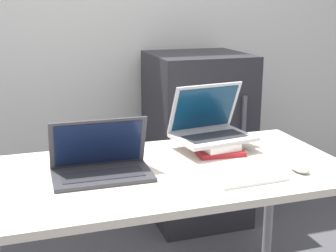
% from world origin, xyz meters
% --- Properties ---
extents(wall_back, '(8.00, 0.05, 2.70)m').
position_xyz_m(wall_back, '(0.00, 1.76, 1.35)').
color(wall_back, silver).
rests_on(wall_back, ground_plane).
extents(desk, '(1.50, 0.77, 0.76)m').
position_xyz_m(desk, '(0.00, 0.38, 0.68)').
color(desk, beige).
rests_on(desk, ground_plane).
extents(laptop_left, '(0.38, 0.23, 0.22)m').
position_xyz_m(laptop_left, '(-0.25, 0.39, 0.80)').
color(laptop_left, '#333338').
rests_on(laptop_left, desk).
extents(book_stack, '(0.22, 0.25, 0.05)m').
position_xyz_m(book_stack, '(0.29, 0.54, 0.78)').
color(book_stack, maroon).
rests_on(book_stack, desk).
extents(laptop_on_books, '(0.37, 0.30, 0.25)m').
position_xyz_m(laptop_on_books, '(0.28, 0.58, 0.86)').
color(laptop_on_books, '#B2B2B7').
rests_on(laptop_on_books, book_stack).
extents(wireless_keyboard, '(0.28, 0.12, 0.01)m').
position_xyz_m(wireless_keyboard, '(0.27, 0.16, 0.76)').
color(wireless_keyboard, silver).
rests_on(wireless_keyboard, desk).
extents(mouse, '(0.06, 0.10, 0.03)m').
position_xyz_m(mouse, '(0.51, 0.19, 0.77)').
color(mouse, '#B2B2B7').
rests_on(mouse, desk).
extents(mini_fridge, '(0.59, 0.59, 1.10)m').
position_xyz_m(mini_fridge, '(0.54, 1.38, 0.55)').
color(mini_fridge, '#232328').
rests_on(mini_fridge, ground_plane).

